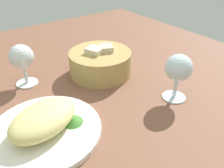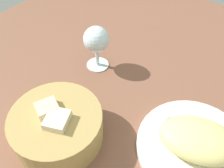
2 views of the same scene
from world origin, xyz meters
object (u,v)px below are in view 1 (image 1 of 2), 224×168
Objects in this scene: plate at (46,130)px; wine_glass_near at (178,70)px; wine_glass_far at (22,59)px; bread_basket at (100,62)px.

plate is 35.34cm from wine_glass_near.
plate is 24.66cm from wine_glass_far.
bread_basket is 1.57× the size of wine_glass_far.
plate is at bearing -148.36° from bread_basket.
wine_glass_far is at bearing 134.06° from wine_glass_near.
bread_basket is 25.05cm from wine_glass_near.
wine_glass_near reaches higher than bread_basket.
wine_glass_near reaches higher than wine_glass_far.
bread_basket is (24.99, 15.40, 3.17)cm from plate.
plate is at bearing 167.15° from wine_glass_near.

